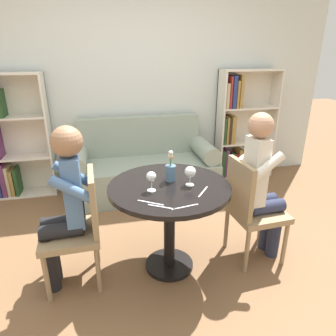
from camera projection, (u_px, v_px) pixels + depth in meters
name	position (u px, v px, depth m)	size (l,w,h in m)	color
ground_plane	(169.00, 266.00, 2.54)	(16.00, 16.00, 0.00)	brown
back_wall	(136.00, 80.00, 3.79)	(5.20, 0.05, 2.70)	silver
round_table	(169.00, 203.00, 2.32)	(0.94, 0.94, 0.75)	black
couch	(143.00, 168.00, 3.79)	(1.77, 0.80, 0.92)	gray
bookshelf_left	(6.00, 139.00, 3.56)	(0.81, 0.28, 1.48)	silver
bookshelf_right	(238.00, 129.00, 4.17)	(0.81, 0.28, 1.48)	silver
chair_left	(79.00, 225.00, 2.22)	(0.43, 0.43, 0.90)	#937A56
chair_right	(250.00, 207.00, 2.48)	(0.45, 0.45, 0.90)	#937A56
person_left	(64.00, 204.00, 2.14)	(0.43, 0.35, 1.25)	black
person_right	(262.00, 186.00, 2.44)	(0.43, 0.36, 1.28)	#282D47
wine_glass_left	(151.00, 177.00, 2.13)	(0.07, 0.07, 0.15)	white
wine_glass_right	(190.00, 172.00, 2.23)	(0.09, 0.09, 0.15)	white
flower_vase	(171.00, 170.00, 2.31)	(0.08, 0.08, 0.25)	slate
knife_left_setting	(151.00, 203.00, 2.00)	(0.16, 0.12, 0.00)	silver
fork_left_setting	(161.00, 207.00, 1.95)	(0.17, 0.11, 0.00)	silver
knife_right_setting	(203.00, 192.00, 2.16)	(0.12, 0.16, 0.00)	silver
fork_right_setting	(185.00, 207.00, 1.95)	(0.19, 0.04, 0.00)	silver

